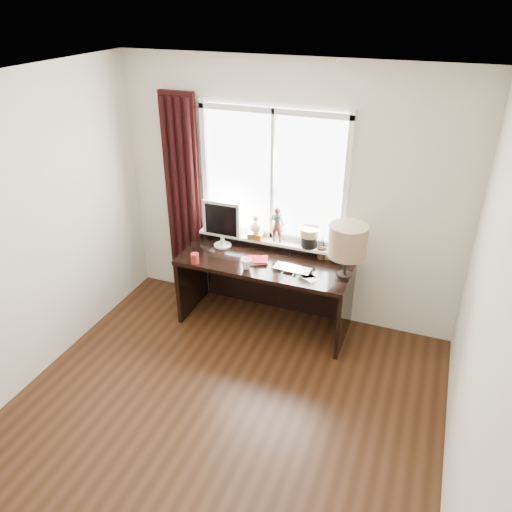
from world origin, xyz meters
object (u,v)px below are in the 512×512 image
at_px(red_cup, 195,258).
at_px(monitor, 222,221).
at_px(mug, 246,263).
at_px(laptop, 293,269).
at_px(table_lamp, 348,242).
at_px(desk, 268,277).

bearing_deg(red_cup, monitor, 76.87).
relative_size(red_cup, monitor, 0.21).
bearing_deg(monitor, red_cup, -103.13).
bearing_deg(red_cup, mug, 9.43).
height_order(laptop, mug, mug).
xyz_separation_m(mug, monitor, (-0.41, 0.34, 0.23)).
xyz_separation_m(mug, table_lamp, (0.91, 0.18, 0.31)).
bearing_deg(desk, laptop, -30.94).
xyz_separation_m(laptop, monitor, (-0.83, 0.23, 0.26)).
distance_m(mug, monitor, 0.58).
bearing_deg(monitor, desk, -4.49).
bearing_deg(monitor, table_lamp, -7.17).
distance_m(red_cup, table_lamp, 1.47).
bearing_deg(red_cup, desk, 32.03).
bearing_deg(table_lamp, laptop, -172.58).
height_order(mug, monitor, monitor).
height_order(red_cup, desk, red_cup).
relative_size(mug, red_cup, 1.00).
xyz_separation_m(laptop, red_cup, (-0.93, -0.20, 0.04)).
distance_m(laptop, monitor, 0.90).
relative_size(laptop, red_cup, 3.52).
distance_m(laptop, desk, 0.45).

